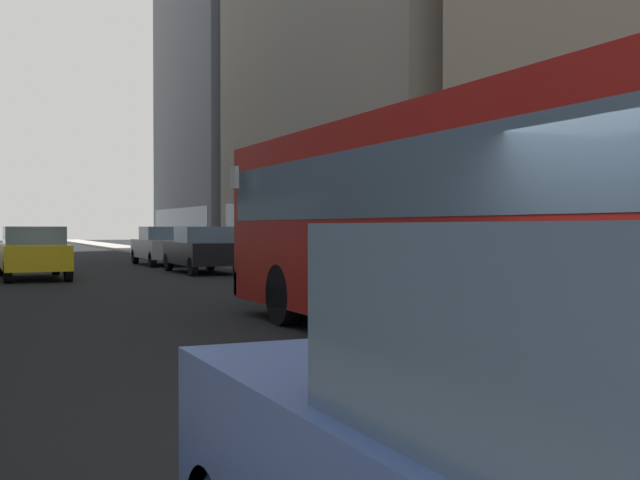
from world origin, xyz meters
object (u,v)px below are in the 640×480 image
object	(u,v)px
transit_bus	(468,214)
car_black_suv	(202,249)
car_silver_sedan	(163,246)
car_yellow_taxi	(34,252)

from	to	relation	value
transit_bus	car_black_suv	bearing A→B (deg)	84.98
car_black_suv	car_silver_sedan	size ratio (longest dim) A/B	0.96
transit_bus	car_silver_sedan	distance (m)	24.40
car_black_suv	car_silver_sedan	bearing A→B (deg)	90.00
car_yellow_taxi	car_silver_sedan	distance (m)	8.90
transit_bus	car_black_suv	size ratio (longest dim) A/B	2.75
car_black_suv	car_yellow_taxi	world-z (taller)	same
car_silver_sedan	car_yellow_taxi	bearing A→B (deg)	-128.98
car_yellow_taxi	car_silver_sedan	world-z (taller)	same
car_yellow_taxi	car_silver_sedan	bearing A→B (deg)	51.02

